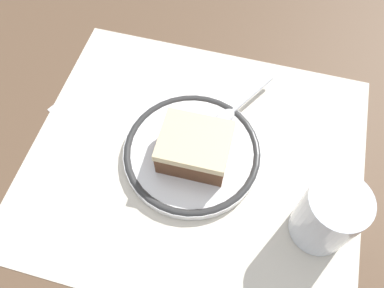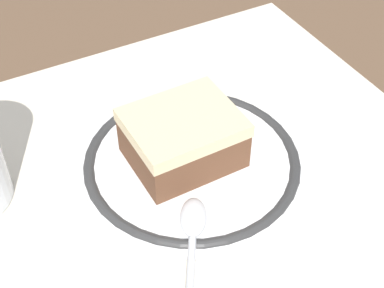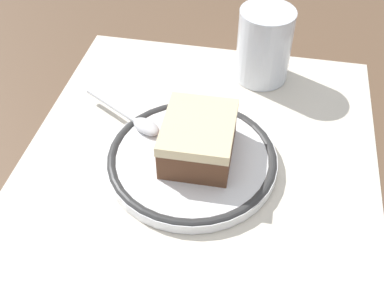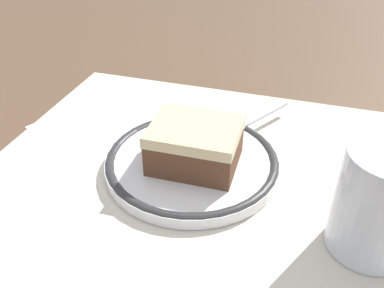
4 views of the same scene
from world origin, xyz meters
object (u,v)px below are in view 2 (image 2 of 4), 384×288
object	(u,v)px
plate	(192,163)
spoon	(193,235)
cake_slice	(186,135)
napkin	(362,145)

from	to	relation	value
plate	spoon	size ratio (longest dim) A/B	1.67
cake_slice	spoon	xyz separation A→B (m)	(0.04, 0.09, -0.02)
plate	cake_slice	bearing A→B (deg)	-80.35
spoon	napkin	size ratio (longest dim) A/B	0.93
napkin	plate	bearing A→B (deg)	-17.09
spoon	plate	bearing A→B (deg)	-117.95
cake_slice	spoon	bearing A→B (deg)	65.23
plate	spoon	world-z (taller)	spoon
cake_slice	spoon	distance (m)	0.10
spoon	napkin	distance (m)	0.20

